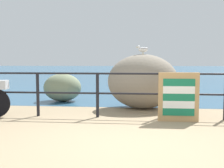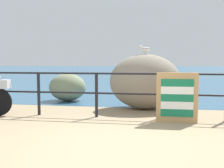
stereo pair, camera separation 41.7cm
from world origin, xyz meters
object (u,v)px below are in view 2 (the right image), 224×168
(breakwater_boulder_left, at_px, (67,87))
(seagull, at_px, (145,49))
(folded_deckchair_stack, at_px, (177,98))
(breakwater_boulder_main, at_px, (145,82))

(breakwater_boulder_left, height_order, seagull, seagull)
(folded_deckchair_stack, bearing_deg, breakwater_boulder_main, 115.71)
(breakwater_boulder_main, distance_m, breakwater_boulder_left, 2.77)
(breakwater_boulder_main, height_order, breakwater_boulder_left, breakwater_boulder_main)
(folded_deckchair_stack, xyz_separation_m, seagull, (-0.72, 1.52, 1.09))
(breakwater_boulder_left, relative_size, seagull, 3.59)
(folded_deckchair_stack, distance_m, breakwater_boulder_main, 1.67)
(breakwater_boulder_main, relative_size, breakwater_boulder_left, 1.56)
(folded_deckchair_stack, height_order, breakwater_boulder_main, breakwater_boulder_main)
(breakwater_boulder_main, bearing_deg, breakwater_boulder_left, 157.41)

